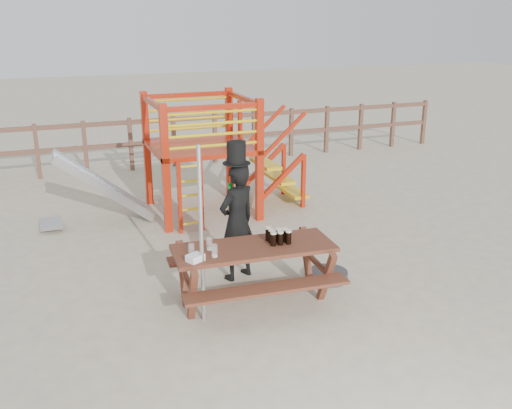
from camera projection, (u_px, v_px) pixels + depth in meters
name	position (u px, v px, depth m)	size (l,w,h in m)	color
ground	(266.00, 301.00, 7.10)	(60.00, 60.00, 0.00)	#C2B697
back_fence	(152.00, 137.00, 13.07)	(15.09, 0.09, 1.20)	brown
playground_fort	(197.00, 154.00, 9.98)	(4.71, 1.84, 2.10)	#AD210B
picnic_table	(254.00, 267.00, 6.92)	(2.02, 1.46, 0.75)	brown
man_with_hat	(237.00, 219.00, 7.48)	(0.68, 0.58, 1.87)	black
metal_pole	(201.00, 237.00, 6.32)	(0.05, 0.05, 2.08)	#B2B2B7
parasol_base	(328.00, 275.00, 7.65)	(0.52, 0.52, 0.22)	#333338
paper_bag	(195.00, 258.00, 6.40)	(0.18, 0.14, 0.08)	white
stout_pints	(278.00, 236.00, 6.90)	(0.27, 0.26, 0.17)	black
empty_glasses	(205.00, 249.00, 6.57)	(0.32, 0.29, 0.15)	silver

